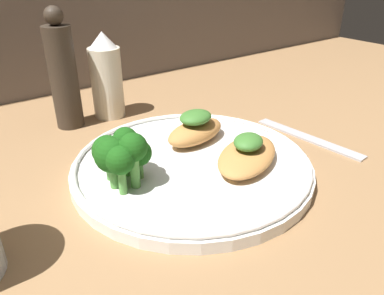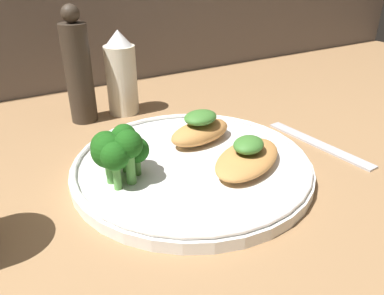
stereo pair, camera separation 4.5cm
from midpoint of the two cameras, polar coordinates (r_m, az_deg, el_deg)
The scene contains 8 objects.
ground_plane at distance 47.36cm, azimuth -2.75°, elevation -4.26°, with size 180.00×180.00×1.00cm, color #936D47.
plate at distance 46.59cm, azimuth -2.79°, elevation -2.70°, with size 29.57×29.57×2.00cm.
grilled_meat_front at distance 45.66cm, azimuth 5.64°, elevation -1.01°, with size 13.23×10.93×3.77cm.
grilled_meat_middle at distance 50.68cm, azimuth -2.03°, elevation 2.75°, with size 10.17×6.46×4.40cm.
broccoli_bunch at distance 41.44cm, azimuth -13.93°, elevation -0.91°, with size 6.63×6.74×6.47cm.
sauce_bottle at distance 63.19cm, azimuth -15.29°, elevation 10.19°, with size 5.06×5.06×13.82cm.
pepper_grinder at distance 60.78cm, azimuth -21.13°, elevation 10.31°, with size 4.16×4.16×18.05cm.
fork at distance 57.04cm, azimuth 15.13°, elevation 1.49°, with size 3.17×17.33×0.60cm.
Camera 1 is at (-24.25, -32.24, 24.41)cm, focal length 35.00 mm.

